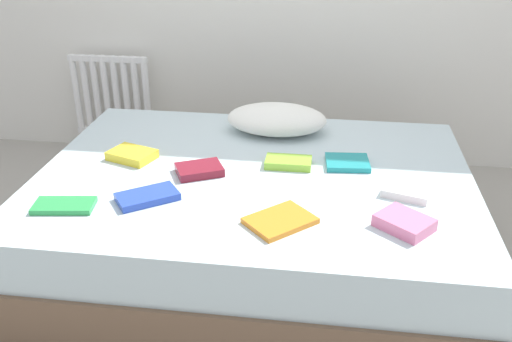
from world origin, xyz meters
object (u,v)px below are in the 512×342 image
at_px(pillow, 277,119).
at_px(textbook_pink, 404,223).
at_px(textbook_green, 64,206).
at_px(textbook_white, 407,191).
at_px(textbook_teal, 347,163).
at_px(textbook_yellow, 132,155).
at_px(bed, 255,219).
at_px(textbook_maroon, 199,170).
at_px(textbook_lime, 288,162).
at_px(radiator, 112,96).
at_px(textbook_blue, 147,197).
at_px(textbook_orange, 280,221).

xyz_separation_m(pillow, textbook_pink, (0.58, -0.90, -0.05)).
bearing_deg(textbook_green, textbook_white, 4.73).
distance_m(textbook_teal, textbook_yellow, 1.02).
xyz_separation_m(bed, textbook_yellow, (-0.60, 0.06, 0.27)).
relative_size(textbook_maroon, textbook_lime, 0.94).
xyz_separation_m(textbook_maroon, textbook_lime, (0.39, 0.13, -0.00)).
distance_m(textbook_teal, textbook_white, 0.36).
height_order(bed, textbook_green, textbook_green).
xyz_separation_m(textbook_white, textbook_green, (-1.38, -0.31, -0.01)).
xyz_separation_m(textbook_white, textbook_yellow, (-1.27, 0.19, 0.00)).
xyz_separation_m(pillow, textbook_white, (0.62, -0.62, -0.06)).
xyz_separation_m(radiator, textbook_blue, (0.75, -1.52, 0.10)).
relative_size(pillow, textbook_teal, 2.64).
bearing_deg(pillow, textbook_lime, -76.46).
distance_m(textbook_pink, textbook_green, 1.34).
xyz_separation_m(pillow, textbook_orange, (0.11, -0.92, -0.06)).
bearing_deg(textbook_white, textbook_yellow, -170.90).
xyz_separation_m(textbook_lime, textbook_orange, (0.01, -0.52, -0.01)).
distance_m(pillow, textbook_pink, 1.07).
distance_m(textbook_teal, textbook_orange, 0.62).
xyz_separation_m(textbook_white, textbook_orange, (-0.51, -0.30, -0.01)).
distance_m(bed, radiator, 1.67).
xyz_separation_m(bed, textbook_blue, (-0.40, -0.32, 0.27)).
bearing_deg(textbook_green, textbook_teal, 18.61).
bearing_deg(pillow, textbook_green, -129.53).
bearing_deg(textbook_blue, textbook_yellow, 81.49).
bearing_deg(textbook_pink, radiator, 177.35).
bearing_deg(textbook_white, radiator, 161.30).
xyz_separation_m(radiator, textbook_yellow, (0.55, -1.14, 0.11)).
bearing_deg(textbook_green, textbook_orange, -7.64).
relative_size(bed, textbook_blue, 8.12).
bearing_deg(textbook_green, textbook_lime, 23.16).
bearing_deg(textbook_orange, textbook_blue, 125.53).
bearing_deg(textbook_orange, textbook_teal, 21.62).
bearing_deg(textbook_green, pillow, 42.62).
relative_size(bed, textbook_green, 8.35).
xyz_separation_m(textbook_maroon, textbook_white, (0.91, -0.08, -0.00)).
distance_m(textbook_maroon, textbook_pink, 0.94).
relative_size(textbook_orange, textbook_blue, 1.00).
bearing_deg(textbook_pink, textbook_yellow, -161.26).
distance_m(textbook_lime, textbook_yellow, 0.75).
relative_size(textbook_white, textbook_green, 0.80).
distance_m(textbook_pink, textbook_blue, 1.03).
bearing_deg(textbook_white, textbook_maroon, -167.28).
xyz_separation_m(textbook_maroon, textbook_orange, (0.41, -0.38, -0.01)).
xyz_separation_m(textbook_teal, textbook_maroon, (-0.67, -0.18, 0.01)).
relative_size(radiator, textbook_green, 2.31).
height_order(textbook_maroon, textbook_blue, textbook_maroon).
height_order(textbook_teal, textbook_blue, textbook_blue).
relative_size(bed, textbook_orange, 8.14).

